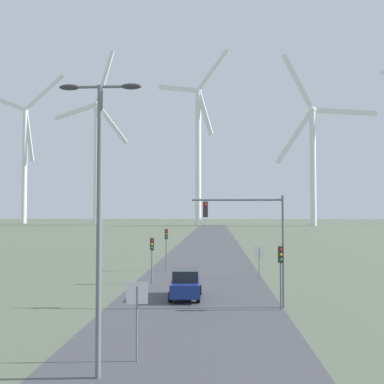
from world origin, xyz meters
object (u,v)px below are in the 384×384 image
at_px(traffic_light_mast_overhead, 251,227).
at_px(wind_turbine_center, 198,144).
at_px(traffic_light_post_mid_left, 166,240).
at_px(stop_sign_far, 259,256).
at_px(wind_turbine_right, 313,152).
at_px(traffic_light_post_near_left, 152,250).
at_px(traffic_light_post_near_right, 281,263).
at_px(car_approaching, 186,284).
at_px(streetlamp, 99,192).
at_px(stop_sign_near, 137,305).
at_px(wind_turbine_left, 96,149).
at_px(wind_turbine_far_left, 25,153).

height_order(traffic_light_mast_overhead, wind_turbine_center, wind_turbine_center).
bearing_deg(traffic_light_post_mid_left, stop_sign_far, -30.48).
distance_m(traffic_light_post_mid_left, wind_turbine_right, 133.37).
xyz_separation_m(traffic_light_post_near_left, traffic_light_post_near_right, (8.40, -8.40, 0.05)).
bearing_deg(car_approaching, streetlamp, -98.38).
xyz_separation_m(streetlamp, wind_turbine_right, (39.45, 151.25, 21.15)).
xyz_separation_m(traffic_light_post_near_right, car_approaching, (-5.48, 2.91, -1.66)).
xyz_separation_m(stop_sign_far, traffic_light_post_near_left, (-8.27, -2.76, 0.69)).
distance_m(streetlamp, traffic_light_mast_overhead, 12.70).
bearing_deg(streetlamp, traffic_light_post_mid_left, 91.49).
xyz_separation_m(stop_sign_near, traffic_light_mast_overhead, (4.91, 9.46, 2.56)).
distance_m(traffic_light_post_near_right, traffic_light_mast_overhead, 2.61).
xyz_separation_m(traffic_light_post_near_right, traffic_light_mast_overhead, (-1.57, 0.59, 2.00)).
xyz_separation_m(traffic_light_mast_overhead, car_approaching, (-3.91, 2.31, -3.66)).
xyz_separation_m(traffic_light_post_near_left, wind_turbine_center, (-1.89, 135.89, 28.57)).
xyz_separation_m(traffic_light_post_near_right, wind_turbine_center, (-10.29, 144.29, 28.52)).
bearing_deg(traffic_light_post_near_right, wind_turbine_right, 77.19).
bearing_deg(stop_sign_near, wind_turbine_left, 105.66).
bearing_deg(wind_turbine_right, traffic_light_post_mid_left, -107.83).
relative_size(wind_turbine_far_left, wind_turbine_center, 1.01).
bearing_deg(wind_turbine_left, stop_sign_near, -74.34).
bearing_deg(wind_turbine_right, wind_turbine_center, 175.15).
xyz_separation_m(stop_sign_near, car_approaching, (1.00, 11.77, -1.10)).
distance_m(wind_turbine_left, wind_turbine_center, 43.82).
relative_size(traffic_light_post_near_left, wind_turbine_right, 0.05).
bearing_deg(traffic_light_post_near_left, traffic_light_post_mid_left, 88.12).
distance_m(traffic_light_post_near_right, wind_turbine_right, 146.38).
distance_m(car_approaching, wind_turbine_center, 144.65).
bearing_deg(traffic_light_post_near_right, traffic_light_mast_overhead, 159.35).
height_order(streetlamp, car_approaching, streetlamp).
distance_m(traffic_light_post_near_left, traffic_light_post_mid_left, 7.50).
relative_size(stop_sign_near, car_approaching, 0.69).
bearing_deg(wind_turbine_far_left, wind_turbine_center, -18.01).
height_order(stop_sign_far, traffic_light_post_near_left, traffic_light_post_near_left).
height_order(traffic_light_post_near_left, traffic_light_post_mid_left, traffic_light_post_mid_left).
distance_m(car_approaching, wind_turbine_right, 145.20).
xyz_separation_m(traffic_light_mast_overhead, wind_turbine_far_left, (-87.28, 169.24, 27.03)).
xyz_separation_m(car_approaching, wind_turbine_far_left, (-83.37, 166.93, 30.70)).
relative_size(stop_sign_far, traffic_light_post_near_right, 0.75).
bearing_deg(wind_turbine_left, wind_turbine_far_left, 158.68).
height_order(stop_sign_far, wind_turbine_far_left, wind_turbine_far_left).
height_order(traffic_light_post_near_right, wind_turbine_right, wind_turbine_right).
height_order(stop_sign_far, traffic_light_post_near_right, traffic_light_post_near_right).
height_order(traffic_light_post_mid_left, wind_turbine_right, wind_turbine_right).
bearing_deg(streetlamp, stop_sign_near, 59.61).
height_order(stop_sign_near, car_approaching, stop_sign_near).
distance_m(stop_sign_near, wind_turbine_far_left, 198.98).
relative_size(wind_turbine_far_left, wind_turbine_right, 1.03).
xyz_separation_m(stop_sign_far, car_approaching, (-5.35, -8.26, -0.93)).
height_order(stop_sign_near, traffic_light_post_near_left, traffic_light_post_near_left).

